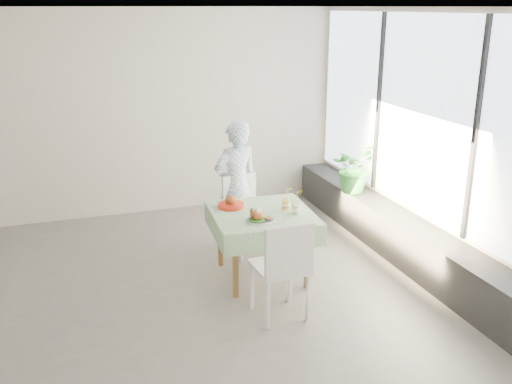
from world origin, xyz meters
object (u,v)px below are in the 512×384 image
object	(u,v)px
juice_cup_orange	(286,204)
chair_far	(247,230)
diner	(236,186)
cafe_table	(262,237)
main_dish	(259,217)
potted_plant	(353,168)
chair_near	(280,287)

from	to	relation	value
juice_cup_orange	chair_far	bearing A→B (deg)	109.72
chair_far	diner	xyz separation A→B (m)	(-0.07, 0.20, 0.50)
cafe_table	diner	distance (m)	0.91
juice_cup_orange	main_dish	bearing A→B (deg)	-147.74
chair_far	main_dish	world-z (taller)	chair_far
juice_cup_orange	potted_plant	distance (m)	1.65
cafe_table	juice_cup_orange	xyz separation A→B (m)	(0.27, 0.01, 0.34)
diner	juice_cup_orange	xyz separation A→B (m)	(0.30, -0.84, 0.02)
diner	potted_plant	size ratio (longest dim) A/B	2.45
chair_far	diner	size ratio (longest dim) A/B	0.59
cafe_table	juice_cup_orange	world-z (taller)	juice_cup_orange
chair_far	potted_plant	distance (m)	1.68
cafe_table	chair_far	distance (m)	0.68
diner	main_dish	world-z (taller)	diner
cafe_table	chair_near	xyz separation A→B (m)	(-0.11, -0.84, -0.16)
diner	potted_plant	xyz separation A→B (m)	(1.63, 0.14, 0.04)
main_dish	juice_cup_orange	bearing A→B (deg)	32.26
chair_near	diner	distance (m)	1.76
chair_far	main_dish	distance (m)	1.04
cafe_table	diner	xyz separation A→B (m)	(-0.03, 0.85, 0.32)
cafe_table	diner	size ratio (longest dim) A/B	0.71
main_dish	juice_cup_orange	distance (m)	0.47
potted_plant	chair_far	bearing A→B (deg)	-167.98
cafe_table	diner	world-z (taller)	diner
juice_cup_orange	diner	bearing A→B (deg)	109.62
juice_cup_orange	potted_plant	world-z (taller)	potted_plant
cafe_table	juice_cup_orange	bearing A→B (deg)	1.88
cafe_table	main_dish	xyz separation A→B (m)	(-0.12, -0.24, 0.33)
chair_near	potted_plant	distance (m)	2.56
chair_near	main_dish	world-z (taller)	chair_near
chair_near	main_dish	bearing A→B (deg)	90.66
chair_far	chair_near	distance (m)	1.50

